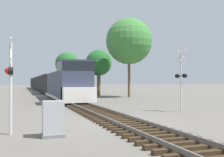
{
  "coord_description": "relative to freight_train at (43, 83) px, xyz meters",
  "views": [
    {
      "loc": [
        -4.97,
        -13.19,
        2.16
      ],
      "look_at": [
        0.36,
        2.09,
        2.37
      ],
      "focal_mm": 42.0,
      "sensor_mm": 36.0,
      "label": 1
    }
  ],
  "objects": [
    {
      "name": "tree_mid_background",
      "position": [
        6.77,
        -23.18,
        3.35
      ],
      "size": [
        4.15,
        4.15,
        7.3
      ],
      "color": "brown",
      "rests_on": "ground"
    },
    {
      "name": "tree_far_right",
      "position": [
        9.42,
        -29.32,
        6.07
      ],
      "size": [
        6.51,
        6.51,
        11.15
      ],
      "color": "brown",
      "rests_on": "ground"
    },
    {
      "name": "freight_train",
      "position": [
        0.0,
        0.0,
        0.0
      ],
      "size": [
        3.04,
        83.24,
        4.22
      ],
      "color": "#33384C",
      "rests_on": "ground"
    },
    {
      "name": "tree_deep_background",
      "position": [
        6.24,
        4.14,
        4.99
      ],
      "size": [
        5.97,
        5.97,
        9.81
      ],
      "color": "brown",
      "rests_on": "ground"
    },
    {
      "name": "relay_cabinet",
      "position": [
        -3.76,
        -52.75,
        -1.12
      ],
      "size": [
        0.88,
        0.67,
        1.41
      ],
      "color": "slate",
      "rests_on": "ground"
    },
    {
      "name": "ground_plane",
      "position": [
        0.0,
        -50.05,
        -1.82
      ],
      "size": [
        400.0,
        400.0,
        0.0
      ],
      "primitive_type": "plane",
      "color": "#666059"
    },
    {
      "name": "crossing_signal_near",
      "position": [
        -5.39,
        -51.72,
        0.6
      ],
      "size": [
        0.35,
        1.0,
        3.96
      ],
      "rotation": [
        0.0,
        0.0,
        -1.54
      ],
      "color": "silver",
      "rests_on": "ground"
    },
    {
      "name": "crossing_signal_far",
      "position": [
        6.04,
        -46.96,
        0.7
      ],
      "size": [
        0.53,
        1.01,
        4.57
      ],
      "rotation": [
        0.0,
        0.0,
        1.83
      ],
      "color": "silver",
      "rests_on": "ground"
    },
    {
      "name": "rail_track_bed",
      "position": [
        0.0,
        -50.05,
        -1.68
      ],
      "size": [
        2.6,
        160.0,
        0.31
      ],
      "color": "#382819",
      "rests_on": "ground"
    }
  ]
}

